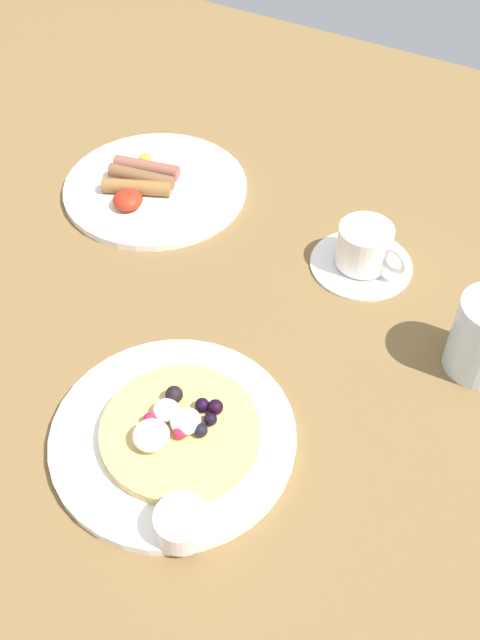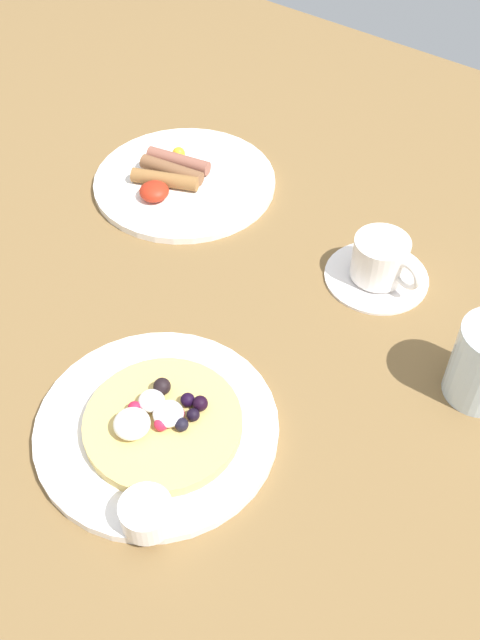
% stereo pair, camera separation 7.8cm
% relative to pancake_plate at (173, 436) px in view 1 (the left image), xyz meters
% --- Properties ---
extents(ground_plane, '(1.95, 1.54, 0.03)m').
position_rel_pancake_plate_xyz_m(ground_plane, '(-0.05, 0.16, -0.02)').
color(ground_plane, brown).
extents(pancake_plate, '(0.26, 0.26, 0.01)m').
position_rel_pancake_plate_xyz_m(pancake_plate, '(0.00, 0.00, 0.00)').
color(pancake_plate, white).
rests_on(pancake_plate, ground_plane).
extents(pancake_with_berries, '(0.17, 0.17, 0.04)m').
position_rel_pancake_plate_xyz_m(pancake_with_berries, '(0.01, 0.00, 0.02)').
color(pancake_with_berries, '#D7B762').
rests_on(pancake_with_berries, pancake_plate).
extents(syrup_ramekin, '(0.05, 0.05, 0.03)m').
position_rel_pancake_plate_xyz_m(syrup_ramekin, '(0.07, -0.09, 0.02)').
color(syrup_ramekin, white).
rests_on(syrup_ramekin, pancake_plate).
extents(breakfast_plate, '(0.27, 0.27, 0.01)m').
position_rel_pancake_plate_xyz_m(breakfast_plate, '(-0.26, 0.35, -0.00)').
color(breakfast_plate, white).
rests_on(breakfast_plate, ground_plane).
extents(fried_breakfast, '(0.12, 0.15, 0.03)m').
position_rel_pancake_plate_xyz_m(fried_breakfast, '(-0.28, 0.34, 0.01)').
color(fried_breakfast, olive).
rests_on(fried_breakfast, breakfast_plate).
extents(coffee_saucer, '(0.14, 0.14, 0.01)m').
position_rel_pancake_plate_xyz_m(coffee_saucer, '(0.07, 0.35, -0.00)').
color(coffee_saucer, white).
rests_on(coffee_saucer, ground_plane).
extents(coffee_cup, '(0.10, 0.07, 0.06)m').
position_rel_pancake_plate_xyz_m(coffee_cup, '(0.07, 0.35, 0.03)').
color(coffee_cup, white).
rests_on(coffee_cup, coffee_saucer).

